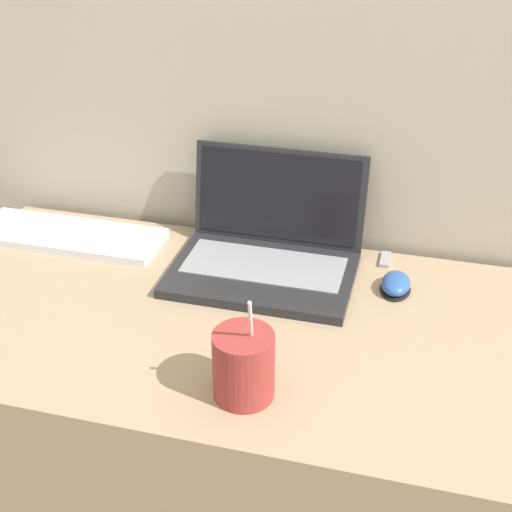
% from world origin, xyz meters
% --- Properties ---
extents(wall_back, '(7.00, 0.04, 2.50)m').
position_xyz_m(wall_back, '(0.00, 0.69, 1.25)').
color(wall_back, '#BCB299').
rests_on(wall_back, ground_plane).
extents(desk, '(1.39, 0.65, 0.76)m').
position_xyz_m(desk, '(0.00, 0.33, 0.38)').
color(desk, tan).
rests_on(desk, ground_plane).
extents(laptop, '(0.38, 0.30, 0.23)m').
position_xyz_m(laptop, '(-0.04, 0.53, 0.80)').
color(laptop, '#232326').
rests_on(laptop, desk).
extents(drink_cup, '(0.10, 0.10, 0.20)m').
position_xyz_m(drink_cup, '(0.02, 0.12, 0.82)').
color(drink_cup, '#9E332D').
rests_on(drink_cup, desk).
extents(computer_mouse, '(0.06, 0.09, 0.03)m').
position_xyz_m(computer_mouse, '(0.23, 0.50, 0.77)').
color(computer_mouse, black).
rests_on(computer_mouse, desk).
extents(external_keyboard, '(0.43, 0.15, 0.02)m').
position_xyz_m(external_keyboard, '(-0.51, 0.53, 0.77)').
color(external_keyboard, silver).
rests_on(external_keyboard, desk).
extents(usb_stick, '(0.02, 0.06, 0.01)m').
position_xyz_m(usb_stick, '(0.20, 0.61, 0.76)').
color(usb_stick, '#99999E').
rests_on(usb_stick, desk).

